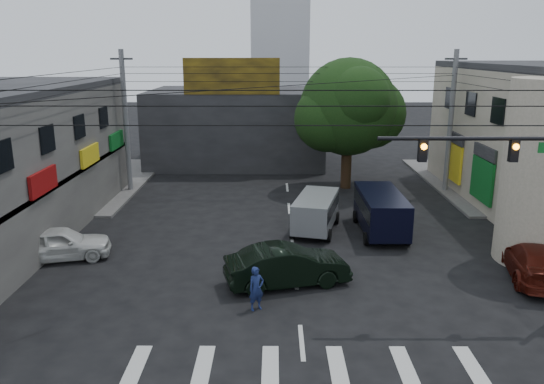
{
  "coord_description": "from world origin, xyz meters",
  "views": [
    {
      "loc": [
        -0.89,
        -18.22,
        9.07
      ],
      "look_at": [
        -0.99,
        4.0,
        3.15
      ],
      "focal_mm": 35.0,
      "sensor_mm": 36.0,
      "label": 1
    }
  ],
  "objects_px": {
    "traffic_gantry": "(535,182)",
    "white_compact": "(59,243)",
    "street_tree": "(348,107)",
    "utility_pole_far_left": "(126,122)",
    "dark_sedan": "(287,266)",
    "utility_pole_far_right": "(451,123)",
    "navy_van": "(381,213)",
    "traffic_officer": "(256,289)",
    "maroon_sedan": "(535,261)",
    "silver_minivan": "(316,214)"
  },
  "relations": [
    {
      "from": "traffic_gantry",
      "to": "white_compact",
      "type": "bearing_deg",
      "value": 164.73
    },
    {
      "from": "street_tree",
      "to": "utility_pole_far_left",
      "type": "bearing_deg",
      "value": -176.05
    },
    {
      "from": "dark_sedan",
      "to": "utility_pole_far_right",
      "type": "bearing_deg",
      "value": -51.62
    },
    {
      "from": "traffic_gantry",
      "to": "navy_van",
      "type": "bearing_deg",
      "value": 110.63
    },
    {
      "from": "utility_pole_far_left",
      "to": "traffic_officer",
      "type": "distance_m",
      "value": 19.37
    },
    {
      "from": "utility_pole_far_left",
      "to": "navy_van",
      "type": "xyz_separation_m",
      "value": [
        15.06,
        -8.33,
        -3.55
      ]
    },
    {
      "from": "dark_sedan",
      "to": "street_tree",
      "type": "bearing_deg",
      "value": -30.62
    },
    {
      "from": "traffic_gantry",
      "to": "utility_pole_far_right",
      "type": "distance_m",
      "value": 17.21
    },
    {
      "from": "traffic_gantry",
      "to": "street_tree",
      "type": "bearing_deg",
      "value": 101.99
    },
    {
      "from": "maroon_sedan",
      "to": "navy_van",
      "type": "height_order",
      "value": "navy_van"
    },
    {
      "from": "traffic_gantry",
      "to": "navy_van",
      "type": "distance_m",
      "value": 10.01
    },
    {
      "from": "dark_sedan",
      "to": "silver_minivan",
      "type": "distance_m",
      "value": 6.79
    },
    {
      "from": "street_tree",
      "to": "utility_pole_far_right",
      "type": "distance_m",
      "value": 6.63
    },
    {
      "from": "utility_pole_far_right",
      "to": "silver_minivan",
      "type": "height_order",
      "value": "utility_pole_far_right"
    },
    {
      "from": "dark_sedan",
      "to": "white_compact",
      "type": "distance_m",
      "value": 10.47
    },
    {
      "from": "utility_pole_far_right",
      "to": "navy_van",
      "type": "height_order",
      "value": "utility_pole_far_right"
    },
    {
      "from": "street_tree",
      "to": "maroon_sedan",
      "type": "xyz_separation_m",
      "value": [
        5.8,
        -14.95,
        -4.73
      ]
    },
    {
      "from": "silver_minivan",
      "to": "navy_van",
      "type": "distance_m",
      "value": 3.31
    },
    {
      "from": "street_tree",
      "to": "utility_pole_far_left",
      "type": "height_order",
      "value": "utility_pole_far_left"
    },
    {
      "from": "street_tree",
      "to": "traffic_officer",
      "type": "xyz_separation_m",
      "value": [
        -5.53,
        -17.74,
        -4.66
      ]
    },
    {
      "from": "utility_pole_far_right",
      "to": "maroon_sedan",
      "type": "xyz_separation_m",
      "value": [
        -0.7,
        -13.95,
        -3.86
      ]
    },
    {
      "from": "dark_sedan",
      "to": "navy_van",
      "type": "xyz_separation_m",
      "value": [
        4.92,
        6.29,
        0.24
      ]
    },
    {
      "from": "street_tree",
      "to": "white_compact",
      "type": "height_order",
      "value": "street_tree"
    },
    {
      "from": "dark_sedan",
      "to": "white_compact",
      "type": "relative_size",
      "value": 1.1
    },
    {
      "from": "traffic_gantry",
      "to": "silver_minivan",
      "type": "relative_size",
      "value": 1.56
    },
    {
      "from": "street_tree",
      "to": "dark_sedan",
      "type": "distance_m",
      "value": 16.88
    },
    {
      "from": "white_compact",
      "to": "navy_van",
      "type": "height_order",
      "value": "navy_van"
    },
    {
      "from": "street_tree",
      "to": "traffic_officer",
      "type": "distance_m",
      "value": 19.16
    },
    {
      "from": "utility_pole_far_left",
      "to": "white_compact",
      "type": "xyz_separation_m",
      "value": [
        0.0,
        -12.0,
        -3.85
      ]
    },
    {
      "from": "utility_pole_far_left",
      "to": "dark_sedan",
      "type": "distance_m",
      "value": 18.19
    },
    {
      "from": "traffic_officer",
      "to": "maroon_sedan",
      "type": "bearing_deg",
      "value": -16.54
    },
    {
      "from": "silver_minivan",
      "to": "traffic_officer",
      "type": "bearing_deg",
      "value": 176.27
    },
    {
      "from": "maroon_sedan",
      "to": "navy_van",
      "type": "relative_size",
      "value": 1.03
    },
    {
      "from": "utility_pole_far_left",
      "to": "dark_sedan",
      "type": "height_order",
      "value": "utility_pole_far_left"
    },
    {
      "from": "utility_pole_far_right",
      "to": "dark_sedan",
      "type": "distance_m",
      "value": 18.6
    },
    {
      "from": "traffic_officer",
      "to": "navy_van",
      "type": "bearing_deg",
      "value": 23.7
    },
    {
      "from": "utility_pole_far_left",
      "to": "white_compact",
      "type": "distance_m",
      "value": 12.6
    },
    {
      "from": "street_tree",
      "to": "silver_minivan",
      "type": "bearing_deg",
      "value": -106.85
    },
    {
      "from": "utility_pole_far_right",
      "to": "silver_minivan",
      "type": "bearing_deg",
      "value": -138.99
    },
    {
      "from": "street_tree",
      "to": "navy_van",
      "type": "distance_m",
      "value": 10.34
    },
    {
      "from": "street_tree",
      "to": "utility_pole_far_left",
      "type": "distance_m",
      "value": 14.56
    },
    {
      "from": "utility_pole_far_right",
      "to": "white_compact",
      "type": "relative_size",
      "value": 1.94
    },
    {
      "from": "dark_sedan",
      "to": "traffic_officer",
      "type": "distance_m",
      "value": 2.42
    },
    {
      "from": "silver_minivan",
      "to": "traffic_officer",
      "type": "height_order",
      "value": "silver_minivan"
    },
    {
      "from": "utility_pole_far_right",
      "to": "maroon_sedan",
      "type": "height_order",
      "value": "utility_pole_far_right"
    },
    {
      "from": "traffic_gantry",
      "to": "traffic_officer",
      "type": "relative_size",
      "value": 4.4
    },
    {
      "from": "utility_pole_far_right",
      "to": "white_compact",
      "type": "xyz_separation_m",
      "value": [
        -21.0,
        -12.0,
        -3.85
      ]
    },
    {
      "from": "utility_pole_far_right",
      "to": "traffic_officer",
      "type": "height_order",
      "value": "utility_pole_far_right"
    },
    {
      "from": "traffic_gantry",
      "to": "navy_van",
      "type": "relative_size",
      "value": 1.37
    },
    {
      "from": "traffic_officer",
      "to": "silver_minivan",
      "type": "bearing_deg",
      "value": 41.81
    }
  ]
}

